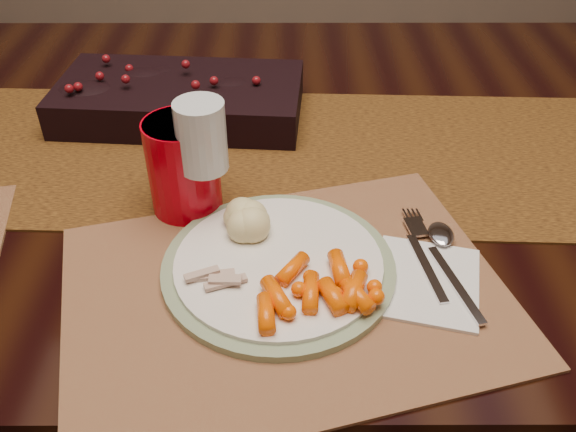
{
  "coord_description": "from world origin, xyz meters",
  "views": [
    {
      "loc": [
        -0.01,
        -0.82,
        1.24
      ],
      "look_at": [
        -0.01,
        -0.25,
        0.8
      ],
      "focal_mm": 38.0,
      "sensor_mm": 36.0,
      "label": 1
    }
  ],
  "objects_px": {
    "dinner_plate": "(278,265)",
    "napkin": "(427,281)",
    "baby_carrots": "(309,286)",
    "mashed_potatoes": "(247,215)",
    "placemat_main": "(286,292)",
    "wine_glass": "(204,165)",
    "turkey_shreds": "(215,276)",
    "centerpiece": "(180,93)",
    "dining_table": "(291,307)",
    "red_cup": "(183,166)"
  },
  "relations": [
    {
      "from": "dinner_plate",
      "to": "napkin",
      "type": "height_order",
      "value": "dinner_plate"
    },
    {
      "from": "baby_carrots",
      "to": "mashed_potatoes",
      "type": "height_order",
      "value": "mashed_potatoes"
    },
    {
      "from": "baby_carrots",
      "to": "mashed_potatoes",
      "type": "bearing_deg",
      "value": 122.93
    },
    {
      "from": "placemat_main",
      "to": "wine_glass",
      "type": "bearing_deg",
      "value": 111.25
    },
    {
      "from": "turkey_shreds",
      "to": "baby_carrots",
      "type": "bearing_deg",
      "value": -10.54
    },
    {
      "from": "placemat_main",
      "to": "baby_carrots",
      "type": "distance_m",
      "value": 0.04
    },
    {
      "from": "mashed_potatoes",
      "to": "turkey_shreds",
      "type": "xyz_separation_m",
      "value": [
        -0.03,
        -0.09,
        -0.01
      ]
    },
    {
      "from": "centerpiece",
      "to": "napkin",
      "type": "relative_size",
      "value": 2.89
    },
    {
      "from": "centerpiece",
      "to": "mashed_potatoes",
      "type": "xyz_separation_m",
      "value": [
        0.13,
        -0.32,
        -0.0
      ]
    },
    {
      "from": "dinner_plate",
      "to": "turkey_shreds",
      "type": "relative_size",
      "value": 4.37
    },
    {
      "from": "baby_carrots",
      "to": "dining_table",
      "type": "bearing_deg",
      "value": 92.58
    },
    {
      "from": "dinner_plate",
      "to": "placemat_main",
      "type": "bearing_deg",
      "value": -76.14
    },
    {
      "from": "centerpiece",
      "to": "mashed_potatoes",
      "type": "distance_m",
      "value": 0.34
    },
    {
      "from": "dining_table",
      "to": "mashed_potatoes",
      "type": "distance_m",
      "value": 0.48
    },
    {
      "from": "napkin",
      "to": "centerpiece",
      "type": "bearing_deg",
      "value": 144.1
    },
    {
      "from": "dining_table",
      "to": "wine_glass",
      "type": "relative_size",
      "value": 10.68
    },
    {
      "from": "dining_table",
      "to": "baby_carrots",
      "type": "relative_size",
      "value": 14.99
    },
    {
      "from": "turkey_shreds",
      "to": "red_cup",
      "type": "relative_size",
      "value": 0.5
    },
    {
      "from": "dining_table",
      "to": "mashed_potatoes",
      "type": "height_order",
      "value": "mashed_potatoes"
    },
    {
      "from": "centerpiece",
      "to": "placemat_main",
      "type": "xyz_separation_m",
      "value": [
        0.17,
        -0.41,
        -0.04
      ]
    },
    {
      "from": "napkin",
      "to": "red_cup",
      "type": "bearing_deg",
      "value": 167.37
    },
    {
      "from": "dining_table",
      "to": "turkey_shreds",
      "type": "relative_size",
      "value": 28.86
    },
    {
      "from": "dinner_plate",
      "to": "baby_carrots",
      "type": "distance_m",
      "value": 0.07
    },
    {
      "from": "centerpiece",
      "to": "baby_carrots",
      "type": "bearing_deg",
      "value": -65.33
    },
    {
      "from": "dining_table",
      "to": "centerpiece",
      "type": "height_order",
      "value": "centerpiece"
    },
    {
      "from": "wine_glass",
      "to": "placemat_main",
      "type": "bearing_deg",
      "value": -53.7
    },
    {
      "from": "placemat_main",
      "to": "turkey_shreds",
      "type": "distance_m",
      "value": 0.08
    },
    {
      "from": "wine_glass",
      "to": "dining_table",
      "type": "bearing_deg",
      "value": 61.05
    },
    {
      "from": "baby_carrots",
      "to": "red_cup",
      "type": "height_order",
      "value": "red_cup"
    },
    {
      "from": "placemat_main",
      "to": "centerpiece",
      "type": "bearing_deg",
      "value": 97.66
    },
    {
      "from": "red_cup",
      "to": "wine_glass",
      "type": "distance_m",
      "value": 0.04
    },
    {
      "from": "wine_glass",
      "to": "napkin",
      "type": "bearing_deg",
      "value": -25.21
    },
    {
      "from": "turkey_shreds",
      "to": "napkin",
      "type": "height_order",
      "value": "turkey_shreds"
    },
    {
      "from": "baby_carrots",
      "to": "mashed_potatoes",
      "type": "xyz_separation_m",
      "value": [
        -0.07,
        0.11,
        0.01
      ]
    },
    {
      "from": "dining_table",
      "to": "baby_carrots",
      "type": "bearing_deg",
      "value": -87.42
    },
    {
      "from": "placemat_main",
      "to": "dinner_plate",
      "type": "xyz_separation_m",
      "value": [
        -0.01,
        0.03,
        0.01
      ]
    },
    {
      "from": "placemat_main",
      "to": "baby_carrots",
      "type": "relative_size",
      "value": 4.06
    },
    {
      "from": "napkin",
      "to": "mashed_potatoes",
      "type": "bearing_deg",
      "value": 173.16
    },
    {
      "from": "mashed_potatoes",
      "to": "napkin",
      "type": "height_order",
      "value": "mashed_potatoes"
    },
    {
      "from": "dinner_plate",
      "to": "wine_glass",
      "type": "distance_m",
      "value": 0.15
    },
    {
      "from": "red_cup",
      "to": "wine_glass",
      "type": "height_order",
      "value": "wine_glass"
    },
    {
      "from": "centerpiece",
      "to": "placemat_main",
      "type": "height_order",
      "value": "centerpiece"
    },
    {
      "from": "baby_carrots",
      "to": "wine_glass",
      "type": "xyz_separation_m",
      "value": [
        -0.12,
        0.15,
        0.05
      ]
    },
    {
      "from": "dining_table",
      "to": "placemat_main",
      "type": "relative_size",
      "value": 3.69
    },
    {
      "from": "centerpiece",
      "to": "turkey_shreds",
      "type": "relative_size",
      "value": 6.24
    },
    {
      "from": "dining_table",
      "to": "dinner_plate",
      "type": "xyz_separation_m",
      "value": [
        -0.02,
        -0.3,
        0.39
      ]
    },
    {
      "from": "dining_table",
      "to": "dinner_plate",
      "type": "distance_m",
      "value": 0.49
    },
    {
      "from": "dining_table",
      "to": "red_cup",
      "type": "relative_size",
      "value": 14.32
    },
    {
      "from": "placemat_main",
      "to": "mashed_potatoes",
      "type": "relative_size",
      "value": 6.36
    },
    {
      "from": "placemat_main",
      "to": "red_cup",
      "type": "height_order",
      "value": "red_cup"
    }
  ]
}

